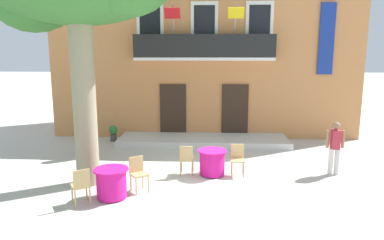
{
  "coord_description": "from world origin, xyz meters",
  "views": [
    {
      "loc": [
        -0.15,
        -9.69,
        3.54
      ],
      "look_at": [
        -0.75,
        2.22,
        1.3
      ],
      "focal_mm": 32.99,
      "sensor_mm": 36.0,
      "label": 1
    }
  ],
  "objects_px": {
    "pedestrian_near_entrance": "(335,145)",
    "cafe_chair_near_tree_1": "(138,171)",
    "cafe_table_near_tree": "(112,183)",
    "pedestrian_mid_plaza": "(86,132)",
    "cafe_chair_middle_1": "(187,158)",
    "ground_planter_left": "(113,132)",
    "cafe_table_middle": "(212,162)",
    "cafe_chair_near_tree_0": "(81,184)",
    "cafe_chair_middle_0": "(238,157)"
  },
  "relations": [
    {
      "from": "pedestrian_near_entrance",
      "to": "cafe_chair_near_tree_1",
      "type": "bearing_deg",
      "value": -164.43
    },
    {
      "from": "cafe_table_near_tree",
      "to": "pedestrian_mid_plaza",
      "type": "relative_size",
      "value": 0.53
    },
    {
      "from": "cafe_chair_middle_1",
      "to": "ground_planter_left",
      "type": "bearing_deg",
      "value": 129.3
    },
    {
      "from": "cafe_chair_near_tree_1",
      "to": "cafe_table_middle",
      "type": "bearing_deg",
      "value": 34.44
    },
    {
      "from": "cafe_chair_near_tree_0",
      "to": "cafe_table_middle",
      "type": "relative_size",
      "value": 1.05
    },
    {
      "from": "cafe_table_middle",
      "to": "ground_planter_left",
      "type": "height_order",
      "value": "cafe_table_middle"
    },
    {
      "from": "cafe_table_near_tree",
      "to": "cafe_chair_near_tree_0",
      "type": "height_order",
      "value": "cafe_chair_near_tree_0"
    },
    {
      "from": "cafe_chair_near_tree_0",
      "to": "ground_planter_left",
      "type": "distance_m",
      "value": 6.33
    },
    {
      "from": "cafe_chair_middle_0",
      "to": "cafe_chair_middle_1",
      "type": "bearing_deg",
      "value": -175.41
    },
    {
      "from": "cafe_chair_middle_1",
      "to": "cafe_table_middle",
      "type": "bearing_deg",
      "value": 4.06
    },
    {
      "from": "cafe_table_middle",
      "to": "ground_planter_left",
      "type": "relative_size",
      "value": 1.31
    },
    {
      "from": "cafe_chair_near_tree_1",
      "to": "cafe_chair_near_tree_0",
      "type": "bearing_deg",
      "value": -140.02
    },
    {
      "from": "cafe_table_near_tree",
      "to": "cafe_chair_near_tree_1",
      "type": "relative_size",
      "value": 0.95
    },
    {
      "from": "cafe_chair_near_tree_0",
      "to": "pedestrian_mid_plaza",
      "type": "relative_size",
      "value": 0.56
    },
    {
      "from": "cafe_chair_near_tree_1",
      "to": "cafe_chair_middle_0",
      "type": "height_order",
      "value": "same"
    },
    {
      "from": "cafe_chair_middle_0",
      "to": "pedestrian_near_entrance",
      "type": "relative_size",
      "value": 0.57
    },
    {
      "from": "cafe_table_near_tree",
      "to": "ground_planter_left",
      "type": "distance_m",
      "value": 5.99
    },
    {
      "from": "cafe_chair_near_tree_0",
      "to": "cafe_chair_middle_0",
      "type": "bearing_deg",
      "value": 31.6
    },
    {
      "from": "ground_planter_left",
      "to": "cafe_chair_near_tree_1",
      "type": "bearing_deg",
      "value": -68.33
    },
    {
      "from": "cafe_table_middle",
      "to": "pedestrian_near_entrance",
      "type": "bearing_deg",
      "value": 3.42
    },
    {
      "from": "cafe_chair_middle_1",
      "to": "pedestrian_near_entrance",
      "type": "bearing_deg",
      "value": 3.53
    },
    {
      "from": "cafe_chair_middle_1",
      "to": "pedestrian_near_entrance",
      "type": "height_order",
      "value": "pedestrian_near_entrance"
    },
    {
      "from": "cafe_chair_near_tree_1",
      "to": "cafe_chair_middle_0",
      "type": "xyz_separation_m",
      "value": [
        2.69,
        1.4,
        0.0
      ]
    },
    {
      "from": "cafe_table_middle",
      "to": "cafe_chair_middle_0",
      "type": "xyz_separation_m",
      "value": [
        0.75,
        0.07,
        0.14
      ]
    },
    {
      "from": "cafe_chair_near_tree_1",
      "to": "ground_planter_left",
      "type": "bearing_deg",
      "value": 111.67
    },
    {
      "from": "cafe_chair_middle_0",
      "to": "pedestrian_near_entrance",
      "type": "bearing_deg",
      "value": 2.97
    },
    {
      "from": "cafe_chair_near_tree_0",
      "to": "pedestrian_near_entrance",
      "type": "bearing_deg",
      "value": 20.57
    },
    {
      "from": "cafe_table_near_tree",
      "to": "ground_planter_left",
      "type": "height_order",
      "value": "cafe_table_near_tree"
    },
    {
      "from": "cafe_chair_middle_0",
      "to": "cafe_chair_middle_1",
      "type": "distance_m",
      "value": 1.51
    },
    {
      "from": "pedestrian_near_entrance",
      "to": "pedestrian_mid_plaza",
      "type": "relative_size",
      "value": 0.98
    },
    {
      "from": "cafe_chair_near_tree_1",
      "to": "ground_planter_left",
      "type": "height_order",
      "value": "cafe_chair_near_tree_1"
    },
    {
      "from": "cafe_table_near_tree",
      "to": "cafe_table_middle",
      "type": "xyz_separation_m",
      "value": [
        2.5,
        1.83,
        0.0
      ]
    },
    {
      "from": "ground_planter_left",
      "to": "cafe_table_near_tree",
      "type": "bearing_deg",
      "value": -75.14
    },
    {
      "from": "cafe_chair_near_tree_1",
      "to": "pedestrian_near_entrance",
      "type": "distance_m",
      "value": 5.76
    },
    {
      "from": "cafe_table_near_tree",
      "to": "cafe_chair_near_tree_0",
      "type": "bearing_deg",
      "value": -141.39
    },
    {
      "from": "cafe_chair_near_tree_0",
      "to": "cafe_chair_middle_0",
      "type": "distance_m",
      "value": 4.51
    },
    {
      "from": "pedestrian_mid_plaza",
      "to": "ground_planter_left",
      "type": "bearing_deg",
      "value": 83.15
    },
    {
      "from": "pedestrian_near_entrance",
      "to": "pedestrian_mid_plaza",
      "type": "bearing_deg",
      "value": 170.11
    },
    {
      "from": "cafe_table_near_tree",
      "to": "cafe_chair_middle_1",
      "type": "height_order",
      "value": "cafe_chair_middle_1"
    },
    {
      "from": "cafe_chair_near_tree_0",
      "to": "ground_planter_left",
      "type": "bearing_deg",
      "value": 98.61
    },
    {
      "from": "cafe_table_middle",
      "to": "pedestrian_mid_plaza",
      "type": "relative_size",
      "value": 0.53
    },
    {
      "from": "cafe_chair_middle_0",
      "to": "cafe_table_near_tree",
      "type": "bearing_deg",
      "value": -149.8
    },
    {
      "from": "cafe_table_middle",
      "to": "cafe_chair_near_tree_0",
      "type": "bearing_deg",
      "value": -143.39
    },
    {
      "from": "ground_planter_left",
      "to": "pedestrian_mid_plaza",
      "type": "xyz_separation_m",
      "value": [
        -0.28,
        -2.36,
        0.55
      ]
    },
    {
      "from": "cafe_table_near_tree",
      "to": "cafe_chair_middle_0",
      "type": "distance_m",
      "value": 3.77
    },
    {
      "from": "cafe_chair_near_tree_1",
      "to": "pedestrian_near_entrance",
      "type": "bearing_deg",
      "value": 15.57
    },
    {
      "from": "cafe_table_near_tree",
      "to": "cafe_chair_middle_1",
      "type": "bearing_deg",
      "value": 45.36
    },
    {
      "from": "cafe_table_near_tree",
      "to": "cafe_table_middle",
      "type": "height_order",
      "value": "same"
    },
    {
      "from": "cafe_chair_middle_0",
      "to": "cafe_chair_middle_1",
      "type": "relative_size",
      "value": 1.0
    },
    {
      "from": "cafe_chair_middle_0",
      "to": "pedestrian_mid_plaza",
      "type": "distance_m",
      "value": 5.31
    }
  ]
}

